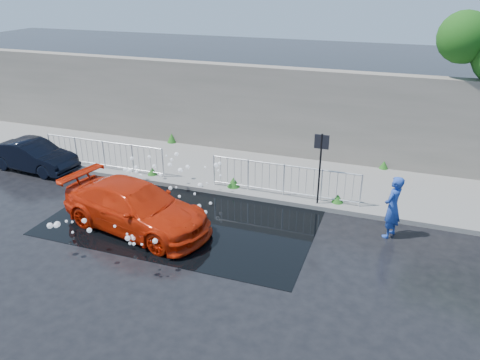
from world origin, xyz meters
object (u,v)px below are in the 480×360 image
(sign_post, at_px, (321,158))
(red_car, at_px, (136,207))
(dark_car, at_px, (33,156))
(person, at_px, (393,207))

(sign_post, xyz_separation_m, red_car, (-4.77, -3.12, -1.03))
(red_car, bearing_deg, dark_car, 78.21)
(sign_post, relative_size, person, 1.35)
(red_car, height_order, dark_car, red_car)
(person, bearing_deg, dark_car, -68.75)
(red_car, relative_size, dark_car, 1.34)
(dark_car, bearing_deg, person, -88.23)
(sign_post, height_order, dark_car, sign_post)
(person, bearing_deg, sign_post, -91.30)
(red_car, distance_m, dark_car, 6.64)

